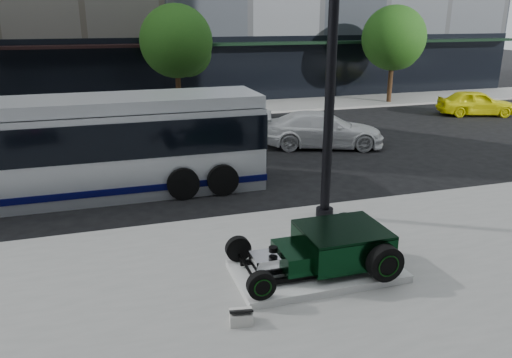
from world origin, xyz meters
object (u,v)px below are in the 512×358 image
object	(u,v)px
lamppost	(331,69)
yellow_taxi	(476,103)
hot_rod	(332,246)
white_sedan	(323,130)
transit_bus	(59,149)

from	to	relation	value
lamppost	yellow_taxi	distance (m)	18.18
hot_rod	white_sedan	bearing A→B (deg)	66.32
lamppost	white_sedan	xyz separation A→B (m)	(3.24, 7.19, -3.24)
hot_rod	yellow_taxi	distance (m)	20.60
hot_rod	yellow_taxi	bearing A→B (deg)	42.20
hot_rod	yellow_taxi	xyz separation A→B (m)	(15.26, 13.84, -0.02)
hot_rod	transit_bus	world-z (taller)	transit_bus
hot_rod	yellow_taxi	world-z (taller)	yellow_taxi
transit_bus	yellow_taxi	bearing A→B (deg)	18.55
yellow_taxi	lamppost	bearing A→B (deg)	147.26
hot_rod	yellow_taxi	size ratio (longest dim) A/B	0.81
lamppost	yellow_taxi	bearing A→B (deg)	37.96
hot_rod	white_sedan	world-z (taller)	white_sedan
hot_rod	transit_bus	xyz separation A→B (m)	(-5.54, 6.86, 0.79)
hot_rod	lamppost	bearing A→B (deg)	67.72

